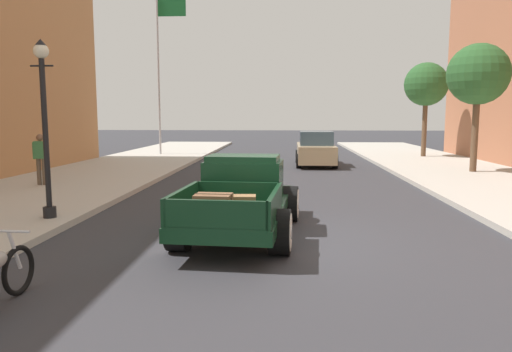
# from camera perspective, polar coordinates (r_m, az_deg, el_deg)

# --- Properties ---
(ground_plane) EXTENTS (140.00, 140.00, 0.00)m
(ground_plane) POSITION_cam_1_polar(r_m,az_deg,el_deg) (9.38, 2.86, -7.56)
(ground_plane) COLOR #333338
(hotrod_truck_dark_green) EXTENTS (2.41, 5.02, 1.58)m
(hotrod_truck_dark_green) POSITION_cam_1_polar(r_m,az_deg,el_deg) (9.89, -1.55, -2.31)
(hotrod_truck_dark_green) COLOR black
(hotrod_truck_dark_green) RESTS_ON ground
(car_background_tan) EXTENTS (1.90, 4.32, 1.65)m
(car_background_tan) POSITION_cam_1_polar(r_m,az_deg,el_deg) (23.20, 7.10, 3.13)
(car_background_tan) COLOR tan
(car_background_tan) RESTS_ON ground
(pedestrian_sidewalk_left) EXTENTS (0.53, 0.22, 1.65)m
(pedestrian_sidewalk_left) POSITION_cam_1_polar(r_m,az_deg,el_deg) (17.01, -24.21, 2.17)
(pedestrian_sidewalk_left) COLOR brown
(pedestrian_sidewalk_left) RESTS_ON sidewalk_left
(street_lamp_near) EXTENTS (0.50, 0.32, 3.85)m
(street_lamp_near) POSITION_cam_1_polar(r_m,az_deg,el_deg) (11.36, -23.84, 6.57)
(street_lamp_near) COLOR black
(street_lamp_near) RESTS_ON sidewalk_left
(flagpole) EXTENTS (1.74, 0.16, 9.16)m
(flagpole) POSITION_cam_1_polar(r_m,az_deg,el_deg) (28.92, -11.11, 13.77)
(flagpole) COLOR #B2B2B7
(flagpole) RESTS_ON sidewalk_left
(street_tree_second) EXTENTS (2.40, 2.40, 5.06)m
(street_tree_second) POSITION_cam_1_polar(r_m,az_deg,el_deg) (21.19, 24.90, 10.83)
(street_tree_second) COLOR brown
(street_tree_second) RESTS_ON sidewalk_right
(street_tree_third) EXTENTS (2.35, 2.35, 5.12)m
(street_tree_third) POSITION_cam_1_polar(r_m,az_deg,el_deg) (28.18, 19.58, 10.16)
(street_tree_third) COLOR brown
(street_tree_third) RESTS_ON sidewalk_right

